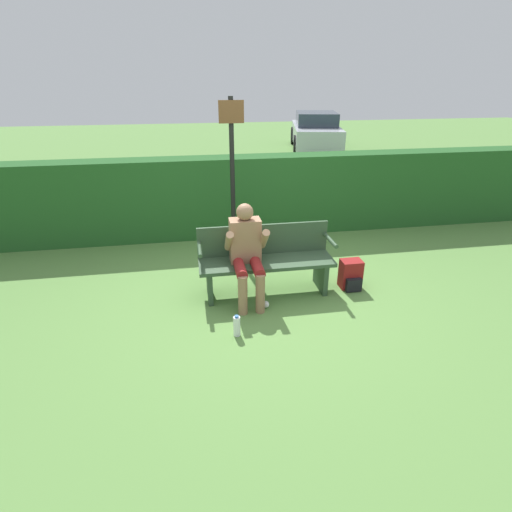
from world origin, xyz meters
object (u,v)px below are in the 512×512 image
Objects in this scene: water_bottle at (237,326)px; signpost at (232,168)px; parked_car at (316,131)px; backpack at (351,275)px; person_seated at (247,250)px; park_bench at (266,259)px.

signpost is at bearing 83.95° from water_bottle.
parked_car is (4.15, 9.06, -0.69)m from signpost.
backpack is 2.30m from signpost.
signpost is 0.57× the size of parked_car.
backpack is at bearing 1.26° from person_seated.
person_seated is 0.98m from water_bottle.
water_bottle is 12.15m from parked_car.
park_bench is at bearing 27.47° from person_seated.
person_seated is 11.33m from parked_car.
signpost is at bearing 133.52° from backpack.
person_seated is 1.46m from backpack.
park_bench is 0.36m from person_seated.
signpost is (0.24, 2.26, 1.21)m from water_bottle.
parked_car is (2.78, 10.50, 0.45)m from backpack.
backpack is at bearing -46.48° from signpost.
signpost reaches higher than water_bottle.
person_seated reaches higher than backpack.
person_seated is 0.29× the size of parked_car.
signpost is (0.01, 1.47, 0.67)m from person_seated.
parked_car is at bearing 75.19° from backpack.
water_bottle is 2.57m from signpost.
backpack is 10.88m from parked_car.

